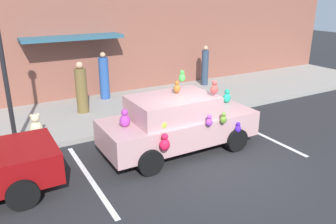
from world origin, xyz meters
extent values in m
plane|color=#262628|center=(0.00, 0.00, 0.00)|extent=(60.00, 60.00, 0.00)
cube|color=gray|center=(0.00, 5.00, 0.07)|extent=(24.00, 4.00, 0.15)
cube|color=brown|center=(0.00, 7.15, 3.20)|extent=(24.00, 0.30, 6.40)
cube|color=#2D5D72|center=(-1.69, 6.60, 2.55)|extent=(3.60, 1.10, 0.12)
cube|color=silver|center=(2.32, 1.00, 0.00)|extent=(0.12, 3.60, 0.01)
cube|color=silver|center=(-2.99, 1.00, 0.00)|extent=(0.12, 3.60, 0.01)
cube|color=#C79598|center=(-0.38, 1.29, 0.64)|extent=(4.20, 1.68, 0.68)
cube|color=#C79598|center=(-0.59, 1.29, 1.26)|extent=(2.18, 1.47, 0.56)
cylinder|color=black|center=(0.93, 2.12, 0.32)|extent=(0.64, 0.22, 0.64)
cylinder|color=black|center=(0.93, 0.45, 0.32)|extent=(0.64, 0.22, 0.64)
cylinder|color=black|center=(-1.68, 2.12, 0.32)|extent=(0.64, 0.22, 0.64)
cylinder|color=black|center=(-1.68, 0.45, 0.32)|extent=(0.64, 0.22, 0.64)
ellipsoid|color=#22B188|center=(1.44, 1.55, 1.13)|extent=(0.25, 0.20, 0.29)
sphere|color=#22B188|center=(1.44, 1.55, 1.33)|extent=(0.16, 0.16, 0.16)
ellipsoid|color=#C54843|center=(0.37, 0.79, 1.72)|extent=(0.21, 0.17, 0.25)
sphere|color=#C54843|center=(0.37, 0.79, 1.90)|extent=(0.14, 0.14, 0.14)
ellipsoid|color=#A640C7|center=(-0.05, 0.38, 1.04)|extent=(0.17, 0.14, 0.21)
sphere|color=#A640C7|center=(-0.05, 0.38, 1.18)|extent=(0.11, 0.11, 0.11)
ellipsoid|color=#376A8C|center=(0.55, 1.39, 1.08)|extent=(0.17, 0.14, 0.20)
sphere|color=#376A8C|center=(0.55, 1.39, 1.22)|extent=(0.11, 0.11, 0.11)
ellipsoid|color=#E61941|center=(-1.34, 0.34, 0.73)|extent=(0.26, 0.21, 0.30)
sphere|color=#E61941|center=(-1.34, 0.34, 0.94)|extent=(0.16, 0.16, 0.16)
ellipsoid|color=#39E31C|center=(-1.19, 0.84, 1.09)|extent=(0.18, 0.14, 0.21)
sphere|color=#39E31C|center=(-1.19, 0.84, 1.23)|extent=(0.11, 0.11, 0.11)
ellipsoid|color=purple|center=(-1.94, 1.25, 1.14)|extent=(0.27, 0.22, 0.32)
sphere|color=purple|center=(-1.94, 1.25, 1.36)|extent=(0.17, 0.17, 0.17)
ellipsoid|color=#A5BB3A|center=(-1.23, 0.63, 1.12)|extent=(0.24, 0.19, 0.28)
sphere|color=#A5BB3A|center=(-1.23, 0.63, 1.31)|extent=(0.15, 0.15, 0.15)
ellipsoid|color=#4BE14F|center=(0.00, 1.76, 1.87)|extent=(0.19, 0.15, 0.22)
sphere|color=#4BE14F|center=(0.00, 1.76, 2.02)|extent=(0.12, 0.12, 0.12)
ellipsoid|color=#B16024|center=(-0.34, 1.47, 1.68)|extent=(0.19, 0.16, 0.23)
sphere|color=#B16024|center=(-0.34, 1.47, 1.84)|extent=(0.12, 0.12, 0.12)
ellipsoid|color=#1BEE18|center=(-1.42, 0.97, 1.11)|extent=(0.21, 0.18, 0.25)
sphere|color=#1BEE18|center=(-1.42, 0.97, 1.29)|extent=(0.14, 0.14, 0.14)
ellipsoid|color=#481DD9|center=(0.91, 0.38, 0.66)|extent=(0.17, 0.14, 0.20)
sphere|color=#481DD9|center=(0.91, 0.38, 0.80)|extent=(0.11, 0.11, 0.11)
ellipsoid|color=olive|center=(0.39, 0.37, 1.02)|extent=(0.18, 0.15, 0.21)
sphere|color=olive|center=(0.39, 0.37, 1.17)|extent=(0.11, 0.11, 0.11)
ellipsoid|color=#E728DE|center=(-1.37, 0.82, 1.13)|extent=(0.25, 0.21, 0.30)
sphere|color=#E728DE|center=(-1.37, 0.82, 1.34)|extent=(0.16, 0.16, 0.16)
ellipsoid|color=#1E2B99|center=(0.47, 1.30, 1.13)|extent=(0.25, 0.20, 0.30)
sphere|color=#1E2B99|center=(0.47, 1.30, 1.34)|extent=(0.16, 0.16, 0.16)
cylinder|color=black|center=(-4.47, 2.15, 0.32)|extent=(0.64, 0.22, 0.64)
cylinder|color=black|center=(-4.47, 0.50, 0.32)|extent=(0.64, 0.22, 0.64)
ellipsoid|color=beige|center=(-3.65, 3.81, 0.37)|extent=(0.36, 0.30, 0.44)
sphere|color=beige|center=(-3.65, 3.81, 0.69)|extent=(0.25, 0.25, 0.25)
sphere|color=beige|center=(-3.74, 3.81, 0.78)|extent=(0.10, 0.10, 0.10)
sphere|color=beige|center=(-3.56, 3.81, 0.78)|extent=(0.10, 0.10, 0.10)
cylinder|color=black|center=(-4.26, 3.50, 2.13)|extent=(0.12, 0.12, 3.96)
cylinder|color=#29539D|center=(-0.66, 6.38, 0.96)|extent=(0.37, 0.37, 1.61)
sphere|color=tan|center=(-0.66, 6.38, 1.86)|extent=(0.21, 0.21, 0.21)
cylinder|color=brown|center=(-1.89, 5.20, 0.91)|extent=(0.39, 0.39, 1.53)
sphere|color=tan|center=(-1.89, 5.20, 1.80)|extent=(0.24, 0.24, 0.24)
cylinder|color=#304056|center=(3.95, 6.16, 0.93)|extent=(0.30, 0.30, 1.55)
sphere|color=tan|center=(3.95, 6.16, 1.80)|extent=(0.20, 0.20, 0.20)
camera|label=1|loc=(-4.80, -5.90, 4.06)|focal=36.08mm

